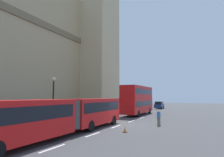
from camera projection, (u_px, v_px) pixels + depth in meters
ground_plane at (121, 125)px, 20.62m from camera, size 160.00×160.00×0.00m
lane_centre_marking at (106, 130)px, 17.51m from camera, size 25.20×0.16×0.01m
articulated_bus at (66, 113)px, 15.60m from camera, size 16.30×2.54×2.90m
double_decker_bus at (138, 99)px, 32.84m from camera, size 10.70×2.54×4.90m
sedan_lead at (159, 105)px, 48.56m from camera, size 4.40×1.86×1.85m
traffic_cone_west at (125, 129)px, 16.47m from camera, size 0.36×0.36×0.58m
traffic_cone_middle at (158, 116)px, 26.99m from camera, size 0.36×0.36×0.58m
street_lamp at (53, 97)px, 20.56m from camera, size 0.44×0.44×5.27m
pedestrian_near_cones at (159, 117)px, 20.52m from camera, size 0.45×0.35×1.69m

